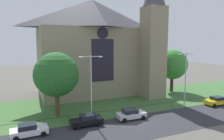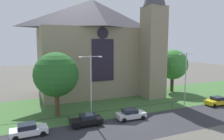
% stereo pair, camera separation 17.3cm
% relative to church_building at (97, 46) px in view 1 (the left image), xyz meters
% --- Properties ---
extents(ground, '(160.00, 160.00, 0.00)m').
position_rel_church_building_xyz_m(ground, '(-0.70, -7.70, -10.27)').
color(ground, '#56544C').
extents(road_asphalt, '(120.00, 8.00, 0.01)m').
position_rel_church_building_xyz_m(road_asphalt, '(-0.70, -19.70, -10.27)').
color(road_asphalt, '#2D2D33').
rests_on(road_asphalt, ground).
extents(grass_verge, '(120.00, 20.00, 0.01)m').
position_rel_church_building_xyz_m(grass_verge, '(-0.70, -9.70, -10.27)').
color(grass_verge, '#3D6633').
rests_on(grass_verge, ground).
extents(church_building, '(23.20, 16.20, 26.00)m').
position_rel_church_building_xyz_m(church_building, '(0.00, 0.00, 0.00)').
color(church_building, gray).
rests_on(church_building, ground).
extents(iron_railing, '(34.97, 0.07, 1.13)m').
position_rel_church_building_xyz_m(iron_railing, '(-0.77, -15.20, -9.29)').
color(iron_railing, black).
rests_on(iron_railing, ground).
extents(tree_right_far, '(6.72, 6.72, 9.57)m').
position_rel_church_building_xyz_m(tree_right_far, '(16.12, -5.05, -4.09)').
color(tree_right_far, '#423021').
rests_on(tree_right_far, ground).
extents(tree_left_near, '(6.59, 6.59, 9.62)m').
position_rel_church_building_xyz_m(tree_left_near, '(-10.39, -11.38, -3.97)').
color(tree_left_near, '#4C3823').
rests_on(tree_left_near, ground).
extents(streetlamp_near, '(3.37, 0.26, 9.28)m').
position_rel_church_building_xyz_m(streetlamp_near, '(-6.30, -15.30, -4.47)').
color(streetlamp_near, '#B2B2B7').
rests_on(streetlamp_near, ground).
extents(streetlamp_far, '(3.37, 0.26, 9.31)m').
position_rel_church_building_xyz_m(streetlamp_far, '(10.48, -15.30, -4.45)').
color(streetlamp_far, '#B2B2B7').
rests_on(streetlamp_far, ground).
extents(parked_car_white, '(4.28, 2.18, 1.51)m').
position_rel_church_building_xyz_m(parked_car_white, '(-14.62, -17.09, -9.53)').
color(parked_car_white, silver).
rests_on(parked_car_white, ground).
extents(parked_car_black, '(4.21, 2.04, 1.51)m').
position_rel_church_building_xyz_m(parked_car_black, '(-7.41, -16.72, -9.53)').
color(parked_car_black, black).
rests_on(parked_car_black, ground).
extents(parked_car_silver, '(4.27, 2.16, 1.51)m').
position_rel_church_building_xyz_m(parked_car_silver, '(-0.91, -16.94, -9.53)').
color(parked_car_silver, '#B7B7BC').
rests_on(parked_car_silver, ground).
extents(parked_car_yellow, '(4.24, 2.10, 1.51)m').
position_rel_church_building_xyz_m(parked_car_yellow, '(16.41, -16.86, -9.53)').
color(parked_car_yellow, gold).
rests_on(parked_car_yellow, ground).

